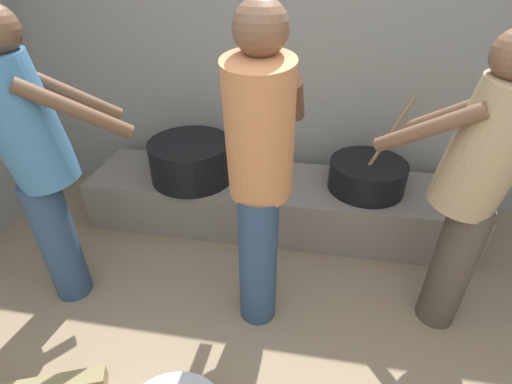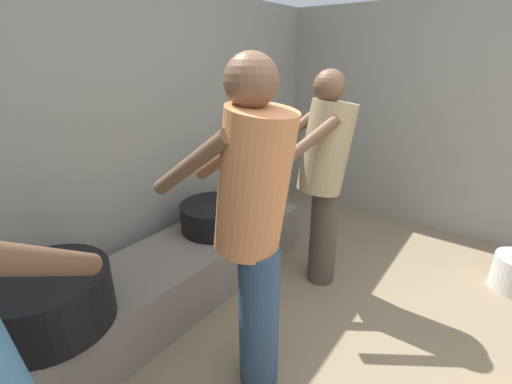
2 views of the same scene
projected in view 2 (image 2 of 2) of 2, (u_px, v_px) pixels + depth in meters
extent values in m
cube|color=gray|center=(117.00, 144.00, 2.40)|extent=(4.80, 0.20, 2.07)
cube|color=slate|center=(154.00, 289.00, 2.26)|extent=(2.70, 0.60, 0.37)
cylinder|color=black|center=(215.00, 216.00, 2.61)|extent=(0.51, 0.51, 0.20)
cylinder|color=#937047|center=(221.00, 175.00, 2.57)|extent=(0.25, 0.10, 0.51)
cylinder|color=black|center=(49.00, 300.00, 1.66)|extent=(0.58, 0.58, 0.28)
cylinder|color=#4C4238|center=(323.00, 236.00, 2.55)|extent=(0.20, 0.20, 0.74)
cylinder|color=tan|center=(327.00, 147.00, 2.29)|extent=(0.48, 0.46, 0.63)
sphere|color=brown|center=(330.00, 86.00, 2.14)|extent=(0.20, 0.20, 0.20)
cylinder|color=brown|center=(287.00, 136.00, 2.32)|extent=(0.41, 0.32, 0.35)
cylinder|color=brown|center=(305.00, 145.00, 2.08)|extent=(0.41, 0.32, 0.35)
cylinder|color=brown|center=(42.00, 262.00, 0.83)|extent=(0.41, 0.34, 0.36)
cylinder|color=navy|center=(259.00, 319.00, 1.72)|extent=(0.20, 0.20, 0.79)
cylinder|color=#D17F4C|center=(254.00, 183.00, 1.47)|extent=(0.30, 0.39, 0.67)
sphere|color=brown|center=(251.00, 81.00, 1.32)|extent=(0.22, 0.22, 0.22)
cylinder|color=brown|center=(231.00, 152.00, 1.68)|extent=(0.07, 0.48, 0.36)
cylinder|color=brown|center=(190.00, 165.00, 1.48)|extent=(0.07, 0.48, 0.36)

